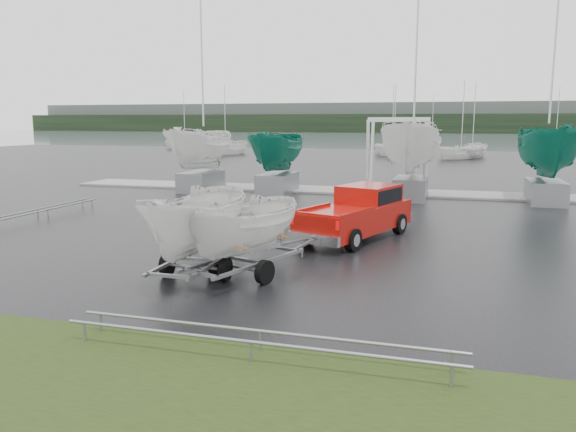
{
  "coord_description": "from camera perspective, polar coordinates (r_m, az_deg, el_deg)",
  "views": [
    {
      "loc": [
        7.05,
        -17.99,
        3.96
      ],
      "look_at": [
        2.53,
        -2.49,
        1.2
      ],
      "focal_mm": 35.0,
      "sensor_mm": 36.0,
      "label": 1
    }
  ],
  "objects": [
    {
      "name": "dock",
      "position": [
        32.02,
        3.43,
        2.66
      ],
      "size": [
        30.0,
        3.0,
        0.12
      ],
      "primitive_type": "cube",
      "color": "gray",
      "rests_on": "ground"
    },
    {
      "name": "keelboat_1",
      "position": [
        30.58,
        -1.07,
        8.96
      ],
      "size": [
        2.26,
        3.2,
        7.11
      ],
      "color": "gray",
      "rests_on": "ground"
    },
    {
      "name": "mast_rack_2",
      "position": [
        9.72,
        -3.31,
        -12.11
      ],
      "size": [
        7.0,
        0.56,
        0.06
      ],
      "color": "gray",
      "rests_on": "ground"
    },
    {
      "name": "ground_plane",
      "position": [
        19.72,
        -5.03,
        -1.92
      ],
      "size": [
        120.0,
        120.0,
        0.0
      ],
      "primitive_type": "plane",
      "color": "black",
      "rests_on": "ground"
    },
    {
      "name": "moored_boat_1",
      "position": [
        66.33,
        10.7,
        6.11
      ],
      "size": [
        3.29,
        3.32,
        11.25
      ],
      "rotation": [
        0.0,
        0.0,
        2.69
      ],
      "color": "silver",
      "rests_on": "ground"
    },
    {
      "name": "keelboat_2",
      "position": [
        29.06,
        12.64,
        10.61
      ],
      "size": [
        2.85,
        3.2,
        11.04
      ],
      "color": "gray",
      "rests_on": "ground"
    },
    {
      "name": "moored_boat_0",
      "position": [
        66.91,
        -6.35,
        6.24
      ],
      "size": [
        3.51,
        3.56,
        11.64
      ],
      "rotation": [
        0.0,
        0.0,
        5.95
      ],
      "color": "silver",
      "rests_on": "ground"
    },
    {
      "name": "boat_hoist",
      "position": [
        31.15,
        11.11,
        7.14
      ],
      "size": [
        3.3,
        2.18,
        4.12
      ],
      "color": "silver",
      "rests_on": "ground"
    },
    {
      "name": "moored_boat_5",
      "position": [
        90.62,
        14.37,
        6.89
      ],
      "size": [
        3.08,
        3.14,
        11.53
      ],
      "rotation": [
        0.0,
        0.0,
        6.11
      ],
      "color": "silver",
      "rests_on": "ground"
    },
    {
      "name": "treeline",
      "position": [
        188.13,
        14.3,
        9.1
      ],
      "size": [
        300.0,
        8.0,
        6.0
      ],
      "primitive_type": "cube",
      "color": "black",
      "rests_on": "ground"
    },
    {
      "name": "far_hill",
      "position": [
        196.12,
        14.41,
        9.69
      ],
      "size": [
        300.0,
        6.0,
        10.0
      ],
      "primitive_type": "cube",
      "color": "#4C5651",
      "rests_on": "ground"
    },
    {
      "name": "mast_rack_0",
      "position": [
        25.12,
        -23.67,
        0.62
      ],
      "size": [
        0.56,
        6.5,
        0.06
      ],
      "rotation": [
        0.0,
        0.0,
        1.57
      ],
      "color": "gray",
      "rests_on": "ground"
    },
    {
      "name": "moored_boat_2",
      "position": [
        61.72,
        17.14,
        5.59
      ],
      "size": [
        3.51,
        3.52,
        11.28
      ],
      "rotation": [
        0.0,
        0.0,
        2.45
      ],
      "color": "silver",
      "rests_on": "ground"
    },
    {
      "name": "keelboat_0",
      "position": [
        32.02,
        -8.97,
        9.49
      ],
      "size": [
        2.46,
        3.2,
        10.63
      ],
      "color": "gray",
      "rests_on": "ground"
    },
    {
      "name": "lake",
      "position": [
        118.27,
        12.95,
        7.52
      ],
      "size": [
        300.0,
        300.0,
        0.0
      ],
      "primitive_type": "plane",
      "color": "slate",
      "rests_on": "ground"
    },
    {
      "name": "trailer_hitched",
      "position": [
        14.0,
        -4.53,
        3.52
      ],
      "size": [
        2.31,
        3.79,
        4.51
      ],
      "rotation": [
        0.0,
        0.0,
        -0.34
      ],
      "color": "gray",
      "rests_on": "ground"
    },
    {
      "name": "pickup_truck",
      "position": [
        19.23,
        7.3,
        0.5
      ],
      "size": [
        3.42,
        5.54,
        1.75
      ],
      "rotation": [
        0.0,
        0.0,
        -0.34
      ],
      "color": "#A00E08",
      "rests_on": "ground"
    },
    {
      "name": "trailer_parked",
      "position": [
        14.17,
        -9.29,
        4.86
      ],
      "size": [
        1.78,
        3.61,
        5.16
      ],
      "rotation": [
        0.0,
        0.0,
        0.0
      ],
      "color": "gray",
      "rests_on": "ground"
    },
    {
      "name": "moored_boat_6",
      "position": [
        67.82,
        10.51,
        6.19
      ],
      "size": [
        3.05,
        3.04,
        10.83
      ],
      "rotation": [
        0.0,
        0.0,
        0.82
      ],
      "color": "silver",
      "rests_on": "ground"
    },
    {
      "name": "moored_boat_4",
      "position": [
        81.83,
        -10.4,
        6.76
      ],
      "size": [
        3.18,
        3.18,
        10.95
      ],
      "rotation": [
        0.0,
        0.0,
        2.37
      ],
      "color": "silver",
      "rests_on": "ground"
    },
    {
      "name": "moored_boat_3",
      "position": [
        75.65,
        25.46,
        5.76
      ],
      "size": [
        3.32,
        3.32,
        11.08
      ],
      "rotation": [
        0.0,
        0.0,
        5.44
      ],
      "color": "silver",
      "rests_on": "ground"
    },
    {
      "name": "keelboat_3",
      "position": [
        29.62,
        25.18,
        9.26
      ],
      "size": [
        2.64,
        3.2,
        10.82
      ],
      "color": "gray",
      "rests_on": "ground"
    },
    {
      "name": "moored_boat_7",
      "position": [
        63.51,
        18.17,
        5.64
      ],
      "size": [
        2.97,
        3.0,
        11.09
      ],
      "rotation": [
        0.0,
        0.0,
        2.82
      ],
      "color": "silver",
      "rests_on": "ground"
    }
  ]
}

